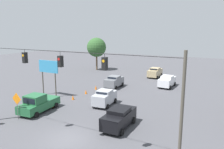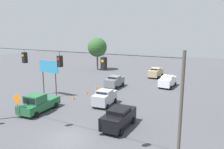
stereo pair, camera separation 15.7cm
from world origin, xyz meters
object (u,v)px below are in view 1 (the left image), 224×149
object	(u,v)px
traffic_cone_fourth	(86,92)
traffic_cone_fifth	(96,87)
traffic_cone_second	(54,105)
sedan_silver_withflow_mid	(105,97)
tree_horizon_right	(97,47)
sedan_tan_withflow_deep	(155,72)
traffic_cone_nearest	(35,113)
sedan_grey_withflow_far	(114,81)
work_zone_sign	(17,101)
pickup_truck_green_parked_shoulder	(38,103)
sedan_black_crossing_near	(119,117)
roadside_billboard	(48,70)
overhead_signal_span	(61,83)
traffic_cone_third	(73,97)
sedan_white_oncoming_deep	(167,81)

from	to	relation	value
traffic_cone_fourth	traffic_cone_fifth	size ratio (longest dim) A/B	1.00
traffic_cone_second	sedan_silver_withflow_mid	bearing A→B (deg)	-145.15
tree_horizon_right	sedan_tan_withflow_deep	bearing A→B (deg)	173.41
traffic_cone_nearest	traffic_cone_fourth	xyz separation A→B (m)	(0.15, -9.75, 0.00)
sedan_grey_withflow_far	traffic_cone_fifth	world-z (taller)	sedan_grey_withflow_far
traffic_cone_second	work_zone_sign	bearing A→B (deg)	81.67
pickup_truck_green_parked_shoulder	traffic_cone_fifth	distance (m)	11.55
pickup_truck_green_parked_shoulder	sedan_silver_withflow_mid	distance (m)	7.84
traffic_cone_fifth	tree_horizon_right	bearing A→B (deg)	-58.13
sedan_black_crossing_near	sedan_grey_withflow_far	size ratio (longest dim) A/B	1.12
pickup_truck_green_parked_shoulder	sedan_grey_withflow_far	size ratio (longest dim) A/B	1.30
pickup_truck_green_parked_shoulder	work_zone_sign	size ratio (longest dim) A/B	1.88
pickup_truck_green_parked_shoulder	traffic_cone_nearest	world-z (taller)	pickup_truck_green_parked_shoulder
sedan_black_crossing_near	sedan_silver_withflow_mid	size ratio (longest dim) A/B	1.15
roadside_billboard	sedan_tan_withflow_deep	bearing A→B (deg)	-115.02
traffic_cone_second	pickup_truck_green_parked_shoulder	bearing A→B (deg)	78.28
sedan_tan_withflow_deep	work_zone_sign	distance (m)	28.61
pickup_truck_green_parked_shoulder	traffic_cone_second	bearing A→B (deg)	-101.72
sedan_silver_withflow_mid	traffic_cone_nearest	size ratio (longest dim) A/B	6.56
tree_horizon_right	traffic_cone_second	bearing A→B (deg)	111.12
overhead_signal_span	tree_horizon_right	world-z (taller)	overhead_signal_span
traffic_cone_second	traffic_cone_fourth	size ratio (longest dim) A/B	1.00
overhead_signal_span	sedan_tan_withflow_deep	bearing A→B (deg)	-87.27
sedan_grey_withflow_far	sedan_silver_withflow_mid	xyz separation A→B (m)	(-3.15, 8.51, 0.01)
sedan_silver_withflow_mid	traffic_cone_second	xyz separation A→B (m)	(5.10, 3.55, -0.70)
traffic_cone_nearest	sedan_silver_withflow_mid	bearing A→B (deg)	-126.10
tree_horizon_right	sedan_grey_withflow_far	bearing A→B (deg)	131.77
traffic_cone_fifth	overhead_signal_span	bearing A→B (deg)	113.44
sedan_silver_withflow_mid	traffic_cone_fifth	xyz separation A→B (m)	(5.10, -5.95, -0.70)
sedan_tan_withflow_deep	traffic_cone_second	xyz separation A→B (m)	(5.33, 23.34, -0.70)
roadside_billboard	tree_horizon_right	size ratio (longest dim) A/B	0.66
sedan_silver_withflow_mid	roadside_billboard	xyz separation A→B (m)	(9.07, 0.14, 2.73)
overhead_signal_span	tree_horizon_right	size ratio (longest dim) A/B	2.45
overhead_signal_span	sedan_silver_withflow_mid	bearing A→B (deg)	-80.32
sedan_grey_withflow_far	tree_horizon_right	xyz separation A→B (m)	(11.63, -13.02, 4.41)
sedan_tan_withflow_deep	sedan_silver_withflow_mid	distance (m)	19.79
sedan_grey_withflow_far	sedan_tan_withflow_deep	xyz separation A→B (m)	(-3.38, -11.29, 0.00)
traffic_cone_fourth	work_zone_sign	size ratio (longest dim) A/B	0.21
sedan_grey_withflow_far	sedan_silver_withflow_mid	bearing A→B (deg)	110.33
traffic_cone_third	roadside_billboard	bearing A→B (deg)	0.82
traffic_cone_fourth	sedan_silver_withflow_mid	bearing A→B (deg)	148.48
traffic_cone_fourth	traffic_cone_fifth	world-z (taller)	same
sedan_white_oncoming_deep	traffic_cone_nearest	distance (m)	21.80
sedan_white_oncoming_deep	pickup_truck_green_parked_shoulder	bearing A→B (deg)	61.85
sedan_white_oncoming_deep	traffic_cone_fifth	bearing A→B (deg)	36.58
tree_horizon_right	traffic_cone_fourth	bearing A→B (deg)	117.90
sedan_white_oncoming_deep	sedan_silver_withflow_mid	size ratio (longest dim) A/B	1.14
overhead_signal_span	tree_horizon_right	distance (m)	35.17
pickup_truck_green_parked_shoulder	sedan_black_crossing_near	world-z (taller)	pickup_truck_green_parked_shoulder
pickup_truck_green_parked_shoulder	tree_horizon_right	distance (m)	28.98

